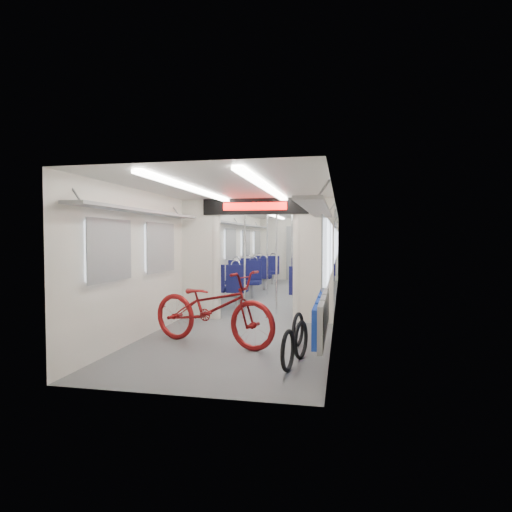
# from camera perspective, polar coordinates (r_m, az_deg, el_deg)

# --- Properties ---
(carriage) EXTENTS (12.00, 12.02, 2.31)m
(carriage) POSITION_cam_1_polar(r_m,az_deg,el_deg) (9.80, 2.03, 2.05)
(carriage) COLOR #515456
(carriage) RESTS_ON ground
(bicycle) EXTENTS (2.21, 1.34, 1.10)m
(bicycle) POSITION_cam_1_polar(r_m,az_deg,el_deg) (6.31, -5.83, -6.84)
(bicycle) COLOR maroon
(bicycle) RESTS_ON ground
(flip_bench) EXTENTS (0.12, 2.11, 0.52)m
(flip_bench) POSITION_cam_1_polar(r_m,az_deg,el_deg) (5.61, 8.80, -7.67)
(flip_bench) COLOR gray
(flip_bench) RESTS_ON carriage
(bike_hoop_a) EXTENTS (0.13, 0.50, 0.50)m
(bike_hoop_a) POSITION_cam_1_polar(r_m,az_deg,el_deg) (5.12, 4.28, -12.72)
(bike_hoop_a) COLOR black
(bike_hoop_a) RESTS_ON ground
(bike_hoop_b) EXTENTS (0.16, 0.50, 0.50)m
(bike_hoop_b) POSITION_cam_1_polar(r_m,az_deg,el_deg) (5.64, 6.00, -11.29)
(bike_hoop_b) COLOR black
(bike_hoop_b) RESTS_ON ground
(bike_hoop_c) EXTENTS (0.14, 0.50, 0.49)m
(bike_hoop_c) POSITION_cam_1_polar(r_m,az_deg,el_deg) (6.26, 5.62, -9.95)
(bike_hoop_c) COLOR black
(bike_hoop_c) RESTS_ON ground
(seat_bay_near_left) EXTENTS (0.90, 2.01, 1.08)m
(seat_bay_near_left) POSITION_cam_1_polar(r_m,az_deg,el_deg) (10.44, -2.68, -3.24)
(seat_bay_near_left) COLOR #0E0F3F
(seat_bay_near_left) RESTS_ON ground
(seat_bay_near_right) EXTENTS (0.89, 1.96, 1.07)m
(seat_bay_near_right) POSITION_cam_1_polar(r_m,az_deg,el_deg) (10.07, 7.60, -3.50)
(seat_bay_near_right) COLOR #0E0F3F
(seat_bay_near_right) RESTS_ON ground
(seat_bay_far_left) EXTENTS (0.89, 1.96, 1.06)m
(seat_bay_far_left) POSITION_cam_1_polar(r_m,az_deg,el_deg) (13.66, 0.71, -1.94)
(seat_bay_far_left) COLOR #0E0F3F
(seat_bay_far_left) RESTS_ON ground
(seat_bay_far_right) EXTENTS (0.91, 2.07, 1.10)m
(seat_bay_far_right) POSITION_cam_1_polar(r_m,az_deg,el_deg) (13.27, 8.53, -2.03)
(seat_bay_far_right) COLOR #0E0F3F
(seat_bay_far_right) RESTS_ON ground
(stanchion_near_left) EXTENTS (0.04, 0.04, 2.30)m
(stanchion_near_left) POSITION_cam_1_polar(r_m,az_deg,el_deg) (8.71, -1.51, -0.30)
(stanchion_near_left) COLOR silver
(stanchion_near_left) RESTS_ON ground
(stanchion_near_right) EXTENTS (0.04, 0.04, 2.30)m
(stanchion_near_right) POSITION_cam_1_polar(r_m,az_deg,el_deg) (8.74, 2.75, -0.29)
(stanchion_near_right) COLOR silver
(stanchion_near_right) RESTS_ON ground
(stanchion_far_left) EXTENTS (0.04, 0.04, 2.30)m
(stanchion_far_left) POSITION_cam_1_polar(r_m,az_deg,el_deg) (11.70, 1.51, 0.39)
(stanchion_far_left) COLOR silver
(stanchion_far_left) RESTS_ON ground
(stanchion_far_right) EXTENTS (0.04, 0.04, 2.30)m
(stanchion_far_right) POSITION_cam_1_polar(r_m,az_deg,el_deg) (11.75, 4.82, 0.39)
(stanchion_far_right) COLOR silver
(stanchion_far_right) RESTS_ON ground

